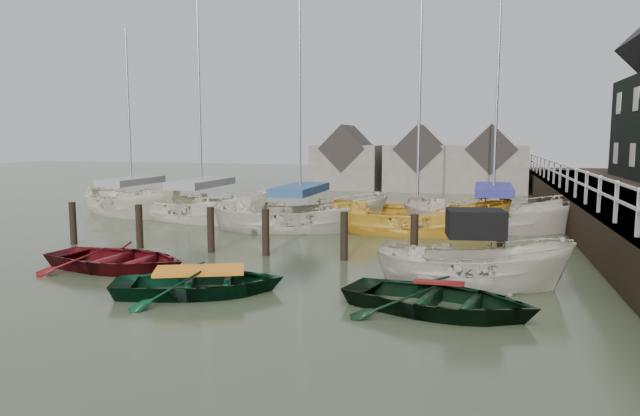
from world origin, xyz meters
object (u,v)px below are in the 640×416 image
(rowboat_dkgreen, at_px, (438,312))
(motorboat, at_px, (473,284))
(sailboat_a, at_px, (202,219))
(sailboat_c, at_px, (417,232))
(rowboat_green, at_px, (200,294))
(sailboat_e, at_px, (133,213))
(rowboat_red, at_px, (118,269))
(sailboat_d, at_px, (492,228))
(sailboat_b, at_px, (300,228))

(rowboat_dkgreen, xyz_separation_m, motorboat, (0.65, 2.14, 0.09))
(rowboat_dkgreen, bearing_deg, sailboat_a, 59.17)
(motorboat, distance_m, sailboat_c, 7.83)
(rowboat_green, xyz_separation_m, sailboat_e, (-9.38, 11.40, 0.06))
(rowboat_red, xyz_separation_m, sailboat_a, (-2.12, 8.95, 0.06))
(rowboat_dkgreen, xyz_separation_m, sailboat_d, (1.23, 11.11, 0.07))
(sailboat_a, bearing_deg, motorboat, -111.92)
(rowboat_green, bearing_deg, rowboat_dkgreen, -112.34)
(motorboat, relative_size, sailboat_b, 0.40)
(rowboat_green, relative_size, sailboat_c, 0.35)
(rowboat_dkgreen, relative_size, sailboat_d, 0.29)
(sailboat_c, relative_size, sailboat_e, 1.14)
(rowboat_green, bearing_deg, rowboat_red, 41.32)
(sailboat_a, distance_m, sailboat_d, 11.91)
(rowboat_dkgreen, height_order, sailboat_a, sailboat_a)
(rowboat_red, bearing_deg, rowboat_green, -109.85)
(rowboat_red, height_order, sailboat_a, sailboat_a)
(rowboat_green, height_order, motorboat, motorboat)
(sailboat_a, xyz_separation_m, sailboat_e, (-4.01, 0.89, -0.00))
(sailboat_d, height_order, sailboat_e, sailboat_d)
(sailboat_d, bearing_deg, sailboat_e, 86.30)
(rowboat_dkgreen, relative_size, sailboat_c, 0.36)
(rowboat_red, distance_m, motorboat, 9.21)
(sailboat_c, relative_size, sailboat_d, 0.82)
(motorboat, relative_size, sailboat_a, 0.43)
(rowboat_red, xyz_separation_m, rowboat_green, (3.25, -1.56, 0.00))
(motorboat, relative_size, sailboat_e, 0.49)
(sailboat_e, bearing_deg, sailboat_d, -65.92)
(rowboat_dkgreen, bearing_deg, sailboat_c, 22.25)
(sailboat_d, xyz_separation_m, sailboat_e, (-15.90, 0.22, -0.01))
(sailboat_a, bearing_deg, sailboat_e, 91.81)
(rowboat_red, relative_size, motorboat, 0.86)
(sailboat_c, bearing_deg, rowboat_green, 156.37)
(sailboat_b, bearing_deg, rowboat_red, 145.34)
(rowboat_green, height_order, sailboat_d, sailboat_d)
(rowboat_green, relative_size, sailboat_e, 0.40)
(rowboat_dkgreen, distance_m, sailboat_a, 14.91)
(sailboat_c, bearing_deg, sailboat_a, 82.97)
(sailboat_d, bearing_deg, rowboat_dkgreen, 170.77)
(sailboat_c, distance_m, sailboat_e, 13.30)
(motorboat, height_order, sailboat_d, sailboat_d)
(rowboat_red, distance_m, sailboat_c, 10.81)
(motorboat, bearing_deg, sailboat_d, -12.77)
(sailboat_c, distance_m, sailboat_d, 3.06)
(motorboat, height_order, sailboat_c, sailboat_c)
(rowboat_red, relative_size, sailboat_c, 0.37)
(rowboat_red, height_order, sailboat_d, sailboat_d)
(rowboat_green, distance_m, sailboat_e, 14.76)
(rowboat_red, xyz_separation_m, motorboat, (9.19, 0.65, 0.09))
(sailboat_c, height_order, sailboat_d, sailboat_d)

